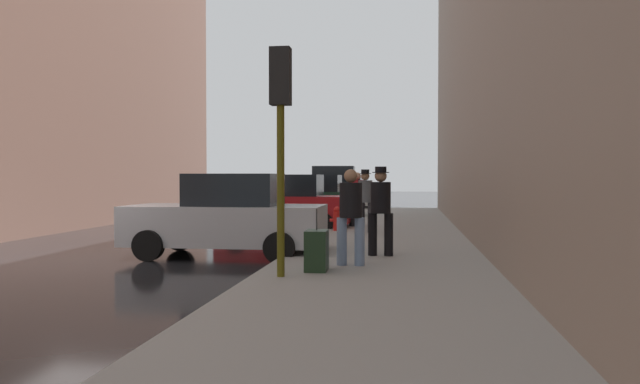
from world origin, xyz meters
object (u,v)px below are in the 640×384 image
at_px(parked_dark_green_sedan, 313,198).
at_px(pedestrian_with_beanie, 365,197).
at_px(parked_silver_sedan, 228,217).
at_px(traffic_light, 281,111).
at_px(rolling_suitcase, 317,250).
at_px(parked_red_hatchback, 286,204).
at_px(parked_blue_sedan, 343,191).
at_px(parked_white_van, 331,190).
at_px(pedestrian_with_fedora, 381,206).
at_px(fire_hydrant, 337,219).
at_px(pedestrian_in_red_jacket, 357,196).
at_px(pedestrian_in_jeans, 351,212).

relative_size(parked_dark_green_sedan, pedestrian_with_beanie, 2.37).
distance_m(parked_silver_sedan, parked_dark_green_sedan, 12.40).
bearing_deg(traffic_light, rolling_suitcase, 55.24).
bearing_deg(parked_red_hatchback, parked_blue_sedan, 90.00).
distance_m(parked_blue_sedan, rolling_suitcase, 27.25).
xyz_separation_m(parked_silver_sedan, parked_white_van, (-0.00, 18.42, 0.18)).
relative_size(parked_dark_green_sedan, rolling_suitcase, 4.06).
relative_size(parked_silver_sedan, pedestrian_with_fedora, 2.37).
relative_size(fire_hydrant, traffic_light, 0.20).
xyz_separation_m(parked_blue_sedan, pedestrian_with_fedora, (3.31, -25.01, 0.29)).
relative_size(parked_silver_sedan, rolling_suitcase, 4.04).
xyz_separation_m(parked_silver_sedan, pedestrian_in_red_jacket, (2.25, 6.75, 0.26)).
distance_m(parked_silver_sedan, parked_red_hatchback, 6.60).
bearing_deg(pedestrian_in_red_jacket, parked_silver_sedan, -108.48).
height_order(traffic_light, pedestrian_in_red_jacket, traffic_light).
bearing_deg(pedestrian_with_beanie, pedestrian_with_fedora, -82.81).
distance_m(parked_dark_green_sedan, traffic_light, 16.01).
relative_size(pedestrian_in_red_jacket, pedestrian_with_fedora, 0.96).
bearing_deg(traffic_light, parked_red_hatchback, 100.53).
distance_m(parked_red_hatchback, pedestrian_in_red_jacket, 2.27).
bearing_deg(fire_hydrant, parked_red_hatchback, 139.05).
relative_size(parked_silver_sedan, pedestrian_in_jeans, 2.46).
distance_m(parked_red_hatchback, parked_blue_sedan, 17.85).
relative_size(parked_red_hatchback, parked_dark_green_sedan, 1.00).
height_order(parked_silver_sedan, pedestrian_with_fedora, pedestrian_with_fedora).
distance_m(pedestrian_in_jeans, pedestrian_with_beanie, 6.58).
xyz_separation_m(parked_dark_green_sedan, pedestrian_in_red_jacket, (2.25, -5.66, 0.26)).
height_order(parked_dark_green_sedan, rolling_suitcase, parked_dark_green_sedan).
relative_size(parked_blue_sedan, traffic_light, 1.17).
bearing_deg(rolling_suitcase, parked_white_van, 96.28).
bearing_deg(parked_silver_sedan, parked_white_van, 90.00).
height_order(fire_hydrant, pedestrian_in_jeans, pedestrian_in_jeans).
bearing_deg(fire_hydrant, pedestrian_with_fedora, -74.98).
xyz_separation_m(parked_white_van, rolling_suitcase, (2.33, -21.12, -0.54)).
relative_size(parked_blue_sedan, pedestrian_with_beanie, 2.37).
xyz_separation_m(parked_silver_sedan, parked_red_hatchback, (-0.00, 6.60, 0.00)).
relative_size(parked_red_hatchback, pedestrian_in_jeans, 2.47).
relative_size(parked_white_van, pedestrian_with_fedora, 2.62).
bearing_deg(parked_red_hatchback, fire_hydrant, -40.95).
distance_m(parked_dark_green_sedan, pedestrian_in_red_jacket, 6.09).
relative_size(parked_blue_sedan, fire_hydrant, 5.98).
distance_m(parked_white_van, pedestrian_in_jeans, 20.61).
height_order(parked_red_hatchback, pedestrian_with_beanie, pedestrian_with_beanie).
xyz_separation_m(pedestrian_in_jeans, rolling_suitcase, (-0.51, -0.70, -0.61)).
bearing_deg(parked_white_van, parked_red_hatchback, -90.00).
height_order(parked_red_hatchback, parked_white_van, parked_white_van).
bearing_deg(parked_blue_sedan, rolling_suitcase, -85.10).
distance_m(parked_red_hatchback, fire_hydrant, 2.41).
xyz_separation_m(pedestrian_with_fedora, rolling_suitcase, (-0.98, -2.13, -0.65)).
xyz_separation_m(parked_silver_sedan, parked_dark_green_sedan, (-0.00, 12.40, 0.00)).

